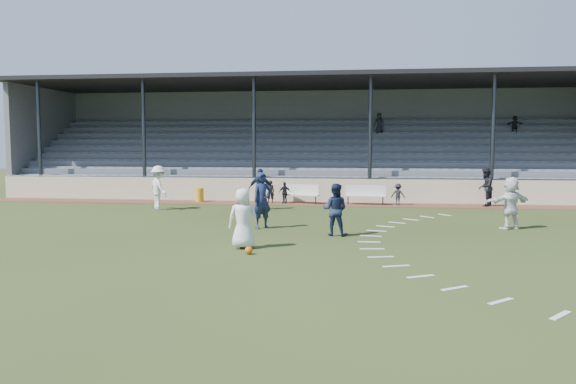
{
  "coord_description": "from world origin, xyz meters",
  "views": [
    {
      "loc": [
        2.6,
        -17.24,
        3.04
      ],
      "look_at": [
        0.0,
        2.5,
        1.3
      ],
      "focal_mm": 35.0,
      "sensor_mm": 36.0,
      "label": 1
    }
  ],
  "objects_px": {
    "bench_right": "(365,193)",
    "official": "(485,187)",
    "player_white_lead": "(243,218)",
    "bench_left": "(300,192)",
    "player_navy_lead": "(262,200)",
    "football": "(249,250)",
    "trash_bin": "(199,195)"
  },
  "relations": [
    {
      "from": "bench_right",
      "to": "official",
      "type": "height_order",
      "value": "official"
    },
    {
      "from": "bench_right",
      "to": "player_white_lead",
      "type": "height_order",
      "value": "player_white_lead"
    },
    {
      "from": "bench_left",
      "to": "player_navy_lead",
      "type": "xyz_separation_m",
      "value": [
        -0.44,
        -8.38,
        0.42
      ]
    },
    {
      "from": "official",
      "to": "player_white_lead",
      "type": "bearing_deg",
      "value": -12.82
    },
    {
      "from": "bench_left",
      "to": "player_white_lead",
      "type": "bearing_deg",
      "value": -73.9
    },
    {
      "from": "bench_left",
      "to": "football",
      "type": "height_order",
      "value": "bench_left"
    },
    {
      "from": "bench_left",
      "to": "official",
      "type": "height_order",
      "value": "official"
    },
    {
      "from": "trash_bin",
      "to": "official",
      "type": "bearing_deg",
      "value": -1.01
    },
    {
      "from": "trash_bin",
      "to": "player_navy_lead",
      "type": "xyz_separation_m",
      "value": [
        4.81,
        -8.44,
        0.63
      ]
    },
    {
      "from": "football",
      "to": "trash_bin",
      "type": "bearing_deg",
      "value": 111.87
    },
    {
      "from": "football",
      "to": "player_white_lead",
      "type": "bearing_deg",
      "value": 111.75
    },
    {
      "from": "trash_bin",
      "to": "football",
      "type": "relative_size",
      "value": 3.28
    },
    {
      "from": "bench_left",
      "to": "trash_bin",
      "type": "xyz_separation_m",
      "value": [
        -5.25,
        0.06,
        -0.21
      ]
    },
    {
      "from": "trash_bin",
      "to": "player_white_lead",
      "type": "bearing_deg",
      "value": -68.12
    },
    {
      "from": "bench_left",
      "to": "bench_right",
      "type": "xyz_separation_m",
      "value": [
        3.25,
        -0.18,
        0.0
      ]
    },
    {
      "from": "bench_left",
      "to": "football",
      "type": "xyz_separation_m",
      "value": [
        0.01,
        -13.06,
        -0.48
      ]
    },
    {
      "from": "bench_left",
      "to": "bench_right",
      "type": "distance_m",
      "value": 3.26
    },
    {
      "from": "bench_left",
      "to": "official",
      "type": "distance_m",
      "value": 8.95
    },
    {
      "from": "trash_bin",
      "to": "player_navy_lead",
      "type": "height_order",
      "value": "player_navy_lead"
    },
    {
      "from": "football",
      "to": "official",
      "type": "xyz_separation_m",
      "value": [
        8.93,
        12.87,
        0.83
      ]
    },
    {
      "from": "bench_left",
      "to": "bench_right",
      "type": "relative_size",
      "value": 1.0
    },
    {
      "from": "bench_left",
      "to": "player_white_lead",
      "type": "xyz_separation_m",
      "value": [
        -0.32,
        -12.24,
        0.29
      ]
    },
    {
      "from": "football",
      "to": "bench_right",
      "type": "bearing_deg",
      "value": 75.89
    },
    {
      "from": "bench_right",
      "to": "player_navy_lead",
      "type": "distance_m",
      "value": 9.01
    },
    {
      "from": "player_navy_lead",
      "to": "football",
      "type": "bearing_deg",
      "value": -125.55
    },
    {
      "from": "football",
      "to": "player_navy_lead",
      "type": "bearing_deg",
      "value": 95.58
    },
    {
      "from": "player_white_lead",
      "to": "player_navy_lead",
      "type": "xyz_separation_m",
      "value": [
        -0.13,
        3.86,
        0.13
      ]
    },
    {
      "from": "bench_left",
      "to": "bench_right",
      "type": "height_order",
      "value": "same"
    },
    {
      "from": "player_white_lead",
      "to": "official",
      "type": "relative_size",
      "value": 0.96
    },
    {
      "from": "football",
      "to": "official",
      "type": "height_order",
      "value": "official"
    },
    {
      "from": "trash_bin",
      "to": "player_navy_lead",
      "type": "distance_m",
      "value": 9.73
    },
    {
      "from": "trash_bin",
      "to": "player_navy_lead",
      "type": "bearing_deg",
      "value": -60.32
    }
  ]
}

